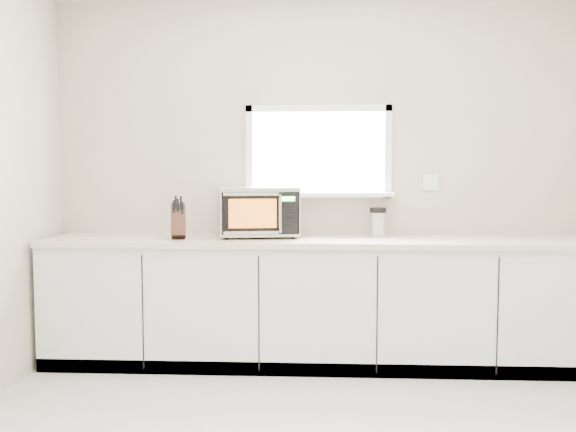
{
  "coord_description": "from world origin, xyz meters",
  "views": [
    {
      "loc": [
        0.0,
        -2.66,
        1.41
      ],
      "look_at": [
        -0.21,
        1.55,
        1.09
      ],
      "focal_mm": 38.0,
      "sensor_mm": 36.0,
      "label": 1
    }
  ],
  "objects": [
    {
      "name": "knife_block",
      "position": [
        -1.0,
        1.63,
        1.05
      ],
      "size": [
        0.14,
        0.23,
        0.31
      ],
      "rotation": [
        0.0,
        0.0,
        0.21
      ],
      "color": "#4A251A",
      "rests_on": "countertop"
    },
    {
      "name": "back_wall",
      "position": [
        0.0,
        2.0,
        1.36
      ],
      "size": [
        4.0,
        0.17,
        2.7
      ],
      "color": "beige",
      "rests_on": "ground"
    },
    {
      "name": "microwave",
      "position": [
        -0.44,
        1.8,
        1.11
      ],
      "size": [
        0.63,
        0.53,
        0.37
      ],
      "rotation": [
        0.0,
        0.0,
        0.16
      ],
      "color": "black",
      "rests_on": "countertop"
    },
    {
      "name": "cabinets",
      "position": [
        0.0,
        1.7,
        0.44
      ],
      "size": [
        3.92,
        0.6,
        0.88
      ],
      "primitive_type": "cube",
      "color": "silver",
      "rests_on": "ground"
    },
    {
      "name": "coffee_grinder",
      "position": [
        0.44,
        1.87,
        1.03
      ],
      "size": [
        0.13,
        0.13,
        0.22
      ],
      "rotation": [
        0.0,
        0.0,
        0.09
      ],
      "color": "#BBBEC3",
      "rests_on": "countertop"
    },
    {
      "name": "countertop",
      "position": [
        0.0,
        1.69,
        0.9
      ],
      "size": [
        3.92,
        0.64,
        0.04
      ],
      "primitive_type": "cube",
      "color": "beige",
      "rests_on": "cabinets"
    },
    {
      "name": "cutting_board",
      "position": [
        -0.56,
        1.94,
        1.06
      ],
      "size": [
        0.28,
        0.07,
        0.28
      ],
      "primitive_type": "cylinder",
      "rotation": [
        1.4,
        0.0,
        0.0
      ],
      "color": "#B08144",
      "rests_on": "countertop"
    }
  ]
}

